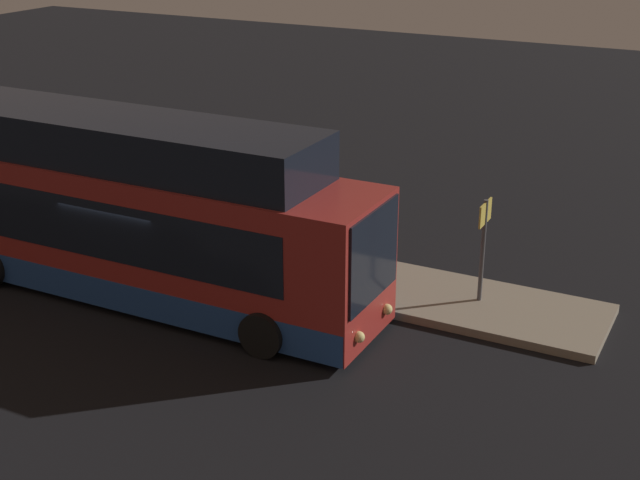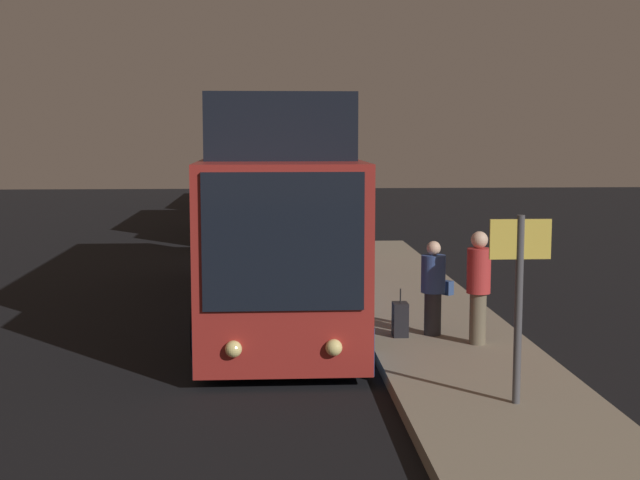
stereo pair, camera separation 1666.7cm
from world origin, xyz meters
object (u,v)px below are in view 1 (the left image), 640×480
object	(u,v)px
bus_lead	(136,218)
passenger_waiting	(358,231)
passenger_boarding	(320,241)
sign_post	(484,236)
suitcase	(312,271)

from	to	relation	value
bus_lead	passenger_waiting	world-z (taller)	bus_lead
passenger_boarding	passenger_waiting	distance (m)	0.94
passenger_waiting	passenger_boarding	bearing A→B (deg)	108.45
sign_post	bus_lead	bearing A→B (deg)	-158.19
passenger_boarding	passenger_waiting	world-z (taller)	passenger_waiting
passenger_waiting	suitcase	xyz separation A→B (m)	(-0.63, -1.17, -0.72)
passenger_waiting	sign_post	bearing A→B (deg)	-116.18
passenger_boarding	passenger_waiting	bearing A→B (deg)	2.36
bus_lead	suitcase	xyz separation A→B (m)	(3.49, 2.01, -1.41)
passenger_waiting	suitcase	world-z (taller)	passenger_waiting
suitcase	passenger_waiting	bearing A→B (deg)	61.91
passenger_boarding	suitcase	size ratio (longest dim) A/B	1.97
bus_lead	sign_post	distance (m)	7.86
passenger_boarding	bus_lead	bearing A→B (deg)	179.76
bus_lead	passenger_waiting	xyz separation A→B (m)	(4.11, 3.18, -0.69)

